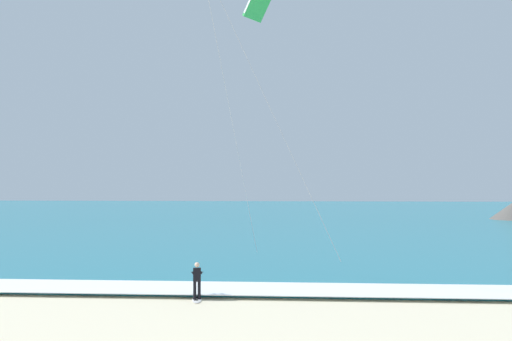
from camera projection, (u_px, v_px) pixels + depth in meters
name	position (u px, v px, depth m)	size (l,w,h in m)	color
sea	(289.00, 215.00, 84.05)	(200.00, 120.00, 0.20)	teal
surf_foam	(288.00, 289.00, 25.19)	(200.00, 3.16, 0.04)	white
surfboard	(197.00, 300.00, 23.79)	(0.64, 1.45, 0.09)	white
kitesurfer	(197.00, 279.00, 23.83)	(0.57, 0.57, 1.69)	black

